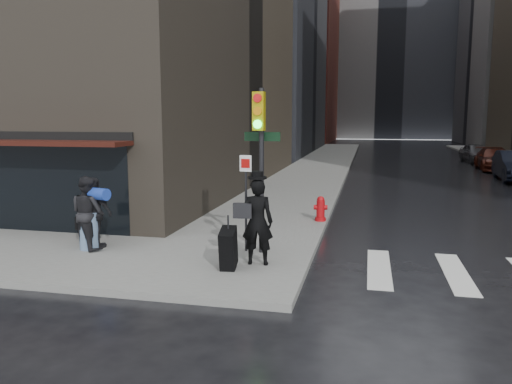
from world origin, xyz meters
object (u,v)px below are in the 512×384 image
(man_jeans, at_px, (88,213))
(parked_car_4, at_px, (476,153))
(traffic_light, at_px, (259,148))
(fire_hydrant, at_px, (321,210))
(man_overcoat, at_px, (251,226))
(parked_car_3, at_px, (494,159))
(man_greycoat, at_px, (95,213))

(man_jeans, bearing_deg, parked_car_4, -89.45)
(traffic_light, xyz_separation_m, fire_hydrant, (1.05, 4.05, -2.12))
(man_overcoat, relative_size, man_jeans, 1.16)
(man_jeans, relative_size, parked_car_4, 0.42)
(parked_car_3, bearing_deg, man_greycoat, -118.09)
(man_jeans, distance_m, parked_car_3, 27.77)
(man_greycoat, height_order, fire_hydrant, man_greycoat)
(man_greycoat, xyz_separation_m, fire_hydrant, (5.03, 4.48, -0.52))
(traffic_light, bearing_deg, man_overcoat, -81.85)
(man_overcoat, xyz_separation_m, fire_hydrant, (1.00, 5.04, -0.52))
(man_greycoat, bearing_deg, parked_car_4, -103.50)
(fire_hydrant, relative_size, parked_car_3, 0.16)
(man_overcoat, distance_m, traffic_light, 1.88)
(traffic_light, xyz_separation_m, parked_car_3, (10.29, 23.21, -1.91))
(traffic_light, bearing_deg, man_jeans, -167.29)
(parked_car_3, distance_m, parked_car_4, 5.78)
(parked_car_3, bearing_deg, man_jeans, -118.15)
(man_greycoat, bearing_deg, man_overcoat, -175.52)
(traffic_light, height_order, parked_car_4, traffic_light)
(man_jeans, distance_m, man_greycoat, 0.16)
(parked_car_3, xyz_separation_m, parked_car_4, (0.02, 5.78, 0.01))
(man_overcoat, height_order, parked_car_3, man_overcoat)
(fire_hydrant, height_order, parked_car_3, parked_car_3)
(traffic_light, distance_m, fire_hydrant, 4.69)
(man_greycoat, relative_size, parked_car_4, 0.41)
(man_greycoat, height_order, parked_car_3, man_greycoat)
(man_jeans, relative_size, parked_car_3, 0.37)
(man_overcoat, bearing_deg, man_jeans, -12.55)
(traffic_light, relative_size, fire_hydrant, 4.97)
(man_greycoat, relative_size, traffic_light, 0.45)
(man_jeans, distance_m, traffic_light, 4.41)
(man_jeans, xyz_separation_m, traffic_light, (4.08, 0.55, 1.57))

